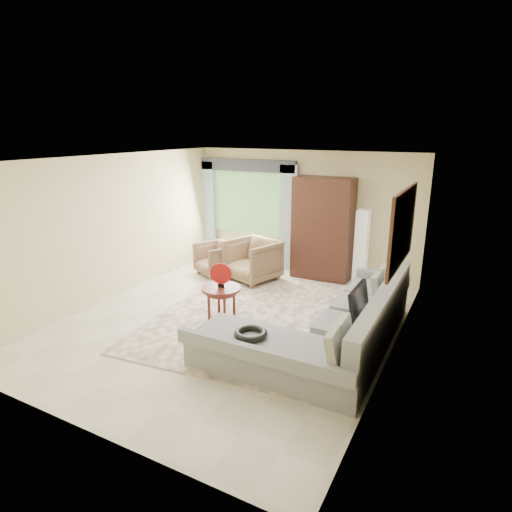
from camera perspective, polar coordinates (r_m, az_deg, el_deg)
The scene contains 17 objects.
ground at distance 7.11m, azimuth -3.14°, elevation -8.59°, with size 6.00×6.00×0.00m, color silver.
area_rug at distance 7.26m, azimuth -0.27°, elevation -7.89°, with size 3.00×4.00×0.02m, color #FAE2C6.
sectional_sofa at distance 6.18m, azimuth 10.50°, elevation -10.00°, with size 2.30×3.46×0.90m.
tv_screen at distance 6.08m, azimuth 13.59°, elevation -6.13°, with size 0.06×0.74×0.48m, color black.
garden_hose at distance 5.48m, azimuth -0.70°, elevation -10.30°, with size 0.43×0.43×0.09m, color black.
coffee_table at distance 6.89m, azimuth -4.61°, elevation -6.49°, with size 0.62×0.62×0.62m.
red_disc at distance 6.70m, azimuth -4.72°, elevation -2.34°, with size 0.34×0.34×0.03m, color #A21210.
armchair_left at distance 9.20m, azimuth -5.41°, elevation -0.39°, with size 0.73×0.75×0.68m, color brown.
armchair_right at distance 8.78m, azimuth -0.48°, elevation -0.57°, with size 0.91×0.94×0.86m, color #967352.
potted_plant at distance 9.86m, azimuth -5.74°, elevation 0.48°, with size 0.53×0.46×0.59m, color #999999.
armoire at distance 8.90m, azimuth 8.90°, elevation 3.61°, with size 1.20×0.55×2.10m, color black.
floor_lamp at distance 8.81m, azimuth 13.85°, elevation 1.18°, with size 0.24×0.24×1.50m, color silver.
window at distance 9.81m, azimuth -1.12°, elevation 7.10°, with size 1.80×0.04×1.40m, color #669E59.
curtain_left at distance 10.32m, azimuth -6.49°, elevation 6.07°, with size 0.40×0.08×2.30m, color #9EB7CC.
curtain_right at distance 9.32m, azimuth 4.30°, elevation 4.99°, with size 0.40×0.08×2.30m, color #9EB7CC.
valance at distance 9.65m, azimuth -1.35°, elevation 12.03°, with size 2.40×0.12×0.26m, color #1E232D.
wall_mirror at distance 6.04m, azimuth 18.92°, elevation 3.55°, with size 0.05×1.70×1.05m.
Camera 1 is at (3.34, -5.49, 3.03)m, focal length 30.00 mm.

